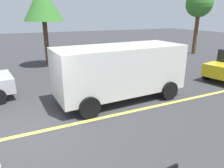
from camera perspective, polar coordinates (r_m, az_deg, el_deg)
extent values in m
plane|color=#38383A|center=(6.80, -21.45, -12.54)|extent=(80.00, 80.00, 0.00)
cube|color=#E0D14C|center=(7.49, 2.15, -8.18)|extent=(28.00, 0.16, 0.01)
cube|color=silver|center=(8.44, 2.20, 4.18)|extent=(5.28, 2.21, 1.82)
cube|color=black|center=(7.54, -11.63, 5.25)|extent=(0.24, 1.85, 0.80)
cylinder|color=black|center=(7.15, -6.21, -6.30)|extent=(0.77, 0.29, 0.76)
cylinder|color=black|center=(8.91, -11.05, -1.50)|extent=(0.77, 0.29, 0.76)
cylinder|color=black|center=(8.96, 15.24, -1.70)|extent=(0.77, 0.29, 0.76)
cylinder|color=black|center=(10.42, 7.81, 1.57)|extent=(0.77, 0.29, 0.76)
cylinder|color=black|center=(12.48, 24.53, 2.57)|extent=(0.67, 0.34, 0.64)
cylinder|color=#513823|center=(14.85, -17.41, 10.24)|extent=(0.29, 0.29, 2.97)
cone|color=#387A2D|center=(14.75, -18.42, 20.28)|extent=(2.52, 2.52, 2.24)
cylinder|color=#513823|center=(20.57, 21.88, 12.78)|extent=(0.34, 0.34, 3.68)
sphere|color=#387A2D|center=(20.54, 22.72, 19.59)|extent=(2.25, 2.25, 2.25)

